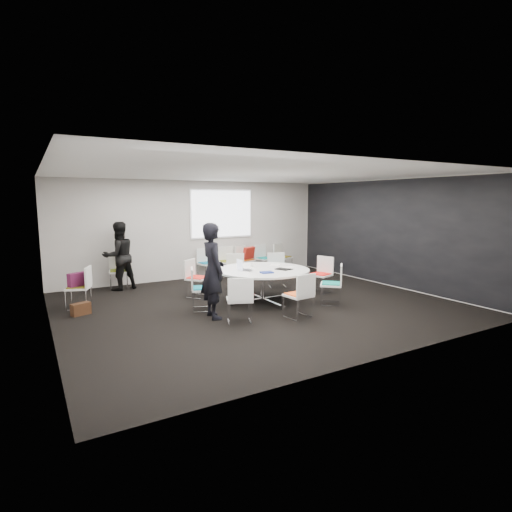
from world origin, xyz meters
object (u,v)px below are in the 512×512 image
chair_back_a (207,269)px  person_main (213,271)px  chair_ring_f (240,309)px  person_back (119,256)px  chair_ring_d (197,285)px  maroon_bag (78,279)px  chair_ring_a (321,282)px  laptop (248,270)px  brown_bag (81,309)px  chair_ring_e (202,297)px  chair_back_c (245,266)px  chair_person_back (119,278)px  chair_ring_g (299,304)px  chair_back_b (228,267)px  chair_back_e (283,263)px  cup (253,265)px  chair_spare_left (80,295)px  chair_back_d (265,264)px  conference_table (263,278)px  chair_ring_b (277,276)px  chair_ring_c (236,278)px  chair_ring_h (332,292)px

chair_back_a → person_main: (-1.40, -3.60, 0.64)m
chair_ring_f → person_back: 4.24m
chair_ring_d → maroon_bag: chair_ring_d is taller
chair_ring_a → chair_back_a: (-1.72, 2.99, 0.00)m
laptop → brown_bag: bearing=57.5°
chair_ring_e → brown_bag: 2.38m
chair_back_c → chair_person_back: same height
person_main → chair_ring_g: bearing=-117.7°
chair_back_b → laptop: chair_back_b is taller
chair_back_a → chair_back_e: size_ratio=1.00×
chair_person_back → maroon_bag: size_ratio=2.20×
cup → person_back: bearing=136.1°
chair_ring_e → chair_back_e: 4.95m
person_back → brown_bag: 2.38m
chair_back_c → chair_spare_left: size_ratio=1.00×
chair_back_d → person_main: person_main is taller
conference_table → chair_ring_d: size_ratio=2.35×
chair_ring_b → brown_bag: bearing=23.8°
chair_ring_c → cup: (-0.13, -1.09, 0.50)m
laptop → cup: bearing=-61.7°
chair_ring_h → chair_back_a: 4.16m
conference_table → person_main: (-1.48, -0.61, 0.40)m
chair_spare_left → maroon_bag: chair_spare_left is taller
chair_ring_b → laptop: bearing=56.6°
chair_person_back → person_main: size_ratio=0.48×
maroon_bag → brown_bag: 0.74m
chair_back_b → laptop: 3.13m
chair_ring_d → chair_back_e: size_ratio=1.00×
chair_back_c → brown_bag: chair_back_c is taller
chair_back_d → brown_bag: size_ratio=2.44×
chair_ring_c → chair_back_d: 2.31m
chair_back_b → chair_ring_d: bearing=51.6°
chair_ring_g → chair_back_d: 4.85m
chair_back_c → chair_person_back: 3.68m
chair_ring_d → chair_back_a: (1.06, 1.89, 0.00)m
chair_ring_c → brown_bag: chair_ring_c is taller
chair_ring_a → chair_back_c: size_ratio=1.00×
chair_ring_g → cup: 1.92m
chair_ring_c → chair_back_a: bearing=-65.2°
chair_person_back → cup: size_ratio=9.78×
chair_ring_b → cup: 1.41m
chair_ring_h → chair_back_b: (-0.55, 3.98, 0.00)m
person_back → maroon_bag: 1.81m
maroon_bag → chair_person_back: bearing=54.6°
person_main → brown_bag: 2.76m
conference_table → chair_spare_left: chair_spare_left is taller
chair_ring_f → chair_ring_g: 1.17m
chair_ring_h → laptop: chair_ring_h is taller
chair_ring_e → maroon_bag: bearing=-102.6°
chair_back_c → brown_bag: bearing=4.3°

